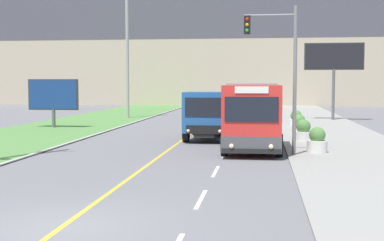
{
  "coord_description": "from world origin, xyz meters",
  "views": [
    {
      "loc": [
        4.42,
        -11.25,
        3.24
      ],
      "look_at": [
        1.1,
        13.75,
        1.4
      ],
      "focal_mm": 50.0,
      "sensor_mm": 36.0,
      "label": 1
    }
  ],
  "objects_px": {
    "planter_round_near": "(317,141)",
    "car_distant": "(258,113)",
    "dump_truck": "(208,116)",
    "planter_round_third": "(299,124)",
    "billboard_large": "(334,60)",
    "traffic_light_mast": "(281,62)",
    "planter_round_second": "(303,131)",
    "city_bus": "(253,117)",
    "planter_round_far": "(296,119)",
    "billboard_small": "(53,96)",
    "utility_pole_far": "(127,49)"
  },
  "relations": [
    {
      "from": "utility_pole_far",
      "to": "planter_round_second",
      "type": "bearing_deg",
      "value": -50.74
    },
    {
      "from": "utility_pole_far",
      "to": "dump_truck",
      "type": "bearing_deg",
      "value": -62.14
    },
    {
      "from": "billboard_large",
      "to": "city_bus",
      "type": "bearing_deg",
      "value": -106.78
    },
    {
      "from": "utility_pole_far",
      "to": "billboard_large",
      "type": "xyz_separation_m",
      "value": [
        17.68,
        -0.91,
        -1.06
      ]
    },
    {
      "from": "utility_pole_far",
      "to": "planter_round_third",
      "type": "height_order",
      "value": "utility_pole_far"
    },
    {
      "from": "dump_truck",
      "to": "planter_round_third",
      "type": "bearing_deg",
      "value": 40.13
    },
    {
      "from": "billboard_large",
      "to": "planter_round_near",
      "type": "height_order",
      "value": "billboard_large"
    },
    {
      "from": "billboard_large",
      "to": "dump_truck",
      "type": "bearing_deg",
      "value": -118.79
    },
    {
      "from": "traffic_light_mast",
      "to": "planter_round_second",
      "type": "height_order",
      "value": "traffic_light_mast"
    },
    {
      "from": "planter_round_third",
      "to": "planter_round_far",
      "type": "distance_m",
      "value": 4.78
    },
    {
      "from": "dump_truck",
      "to": "planter_round_third",
      "type": "xyz_separation_m",
      "value": [
        5.26,
        4.43,
        -0.76
      ]
    },
    {
      "from": "billboard_small",
      "to": "planter_round_near",
      "type": "relative_size",
      "value": 3.15
    },
    {
      "from": "planter_round_far",
      "to": "planter_round_near",
      "type": "bearing_deg",
      "value": -89.71
    },
    {
      "from": "billboard_large",
      "to": "planter_round_third",
      "type": "relative_size",
      "value": 5.72
    },
    {
      "from": "traffic_light_mast",
      "to": "billboard_small",
      "type": "distance_m",
      "value": 19.82
    },
    {
      "from": "planter_round_near",
      "to": "planter_round_far",
      "type": "bearing_deg",
      "value": 90.29
    },
    {
      "from": "dump_truck",
      "to": "planter_round_far",
      "type": "relative_size",
      "value": 6.03
    },
    {
      "from": "planter_round_near",
      "to": "car_distant",
      "type": "bearing_deg",
      "value": 98.21
    },
    {
      "from": "traffic_light_mast",
      "to": "planter_round_third",
      "type": "xyz_separation_m",
      "value": [
        1.52,
        10.39,
        -3.52
      ]
    },
    {
      "from": "planter_round_second",
      "to": "planter_round_far",
      "type": "xyz_separation_m",
      "value": [
        0.19,
        9.57,
        -0.0
      ]
    },
    {
      "from": "dump_truck",
      "to": "billboard_small",
      "type": "distance_m",
      "value": 13.3
    },
    {
      "from": "utility_pole_far",
      "to": "planter_round_far",
      "type": "distance_m",
      "value": 17.08
    },
    {
      "from": "city_bus",
      "to": "dump_truck",
      "type": "relative_size",
      "value": 0.79
    },
    {
      "from": "city_bus",
      "to": "dump_truck",
      "type": "bearing_deg",
      "value": 118.17
    },
    {
      "from": "dump_truck",
      "to": "traffic_light_mast",
      "type": "height_order",
      "value": "traffic_light_mast"
    },
    {
      "from": "planter_round_third",
      "to": "planter_round_far",
      "type": "xyz_separation_m",
      "value": [
        0.09,
        4.78,
        0.01
      ]
    },
    {
      "from": "billboard_large",
      "to": "planter_round_third",
      "type": "height_order",
      "value": "billboard_large"
    },
    {
      "from": "utility_pole_far",
      "to": "planter_round_third",
      "type": "distance_m",
      "value": 19.63
    },
    {
      "from": "billboard_large",
      "to": "billboard_small",
      "type": "distance_m",
      "value": 22.62
    },
    {
      "from": "traffic_light_mast",
      "to": "planter_round_second",
      "type": "distance_m",
      "value": 6.77
    },
    {
      "from": "dump_truck",
      "to": "planter_round_near",
      "type": "relative_size",
      "value": 6.05
    },
    {
      "from": "traffic_light_mast",
      "to": "planter_round_near",
      "type": "distance_m",
      "value": 3.98
    },
    {
      "from": "city_bus",
      "to": "car_distant",
      "type": "height_order",
      "value": "city_bus"
    },
    {
      "from": "planter_round_far",
      "to": "dump_truck",
      "type": "bearing_deg",
      "value": -120.11
    },
    {
      "from": "utility_pole_far",
      "to": "city_bus",
      "type": "bearing_deg",
      "value": -62.07
    },
    {
      "from": "city_bus",
      "to": "car_distant",
      "type": "distance_m",
      "value": 18.89
    },
    {
      "from": "car_distant",
      "to": "planter_round_second",
      "type": "height_order",
      "value": "car_distant"
    },
    {
      "from": "planter_round_near",
      "to": "planter_round_far",
      "type": "relative_size",
      "value": 1.0
    },
    {
      "from": "city_bus",
      "to": "planter_round_near",
      "type": "bearing_deg",
      "value": -8.08
    },
    {
      "from": "dump_truck",
      "to": "planter_round_third",
      "type": "relative_size",
      "value": 6.16
    },
    {
      "from": "dump_truck",
      "to": "planter_round_far",
      "type": "xyz_separation_m",
      "value": [
        5.34,
        9.21,
        -0.76
      ]
    },
    {
      "from": "dump_truck",
      "to": "traffic_light_mast",
      "type": "distance_m",
      "value": 7.56
    },
    {
      "from": "utility_pole_far",
      "to": "planter_round_second",
      "type": "xyz_separation_m",
      "value": [
        14.07,
        -17.21,
        -5.49
      ]
    },
    {
      "from": "billboard_small",
      "to": "billboard_large",
      "type": "bearing_deg",
      "value": 25.0
    },
    {
      "from": "planter_round_near",
      "to": "dump_truck",
      "type": "bearing_deg",
      "value": 136.54
    },
    {
      "from": "planter_round_far",
      "to": "city_bus",
      "type": "bearing_deg",
      "value": -101.41
    },
    {
      "from": "planter_round_near",
      "to": "planter_round_third",
      "type": "bearing_deg",
      "value": 90.95
    },
    {
      "from": "traffic_light_mast",
      "to": "planter_round_third",
      "type": "distance_m",
      "value": 11.08
    },
    {
      "from": "dump_truck",
      "to": "utility_pole_far",
      "type": "bearing_deg",
      "value": 117.86
    },
    {
      "from": "city_bus",
      "to": "planter_round_near",
      "type": "height_order",
      "value": "city_bus"
    }
  ]
}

